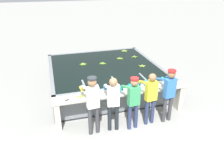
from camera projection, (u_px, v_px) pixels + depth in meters
ground_plane at (124, 121)px, 6.59m from camera, size 80.00×80.00×0.00m
wash_tank at (104, 77)px, 8.47m from camera, size 4.04×3.91×0.89m
work_ledge at (122, 99)px, 6.52m from camera, size 4.04×0.45×0.89m
worker_0 at (92, 100)px, 5.66m from camera, size 0.45×0.74×1.69m
worker_1 at (113, 100)px, 5.84m from camera, size 0.47×0.73×1.60m
worker_2 at (133, 99)px, 5.91m from camera, size 0.45×0.73×1.57m
worker_3 at (150, 94)px, 6.11m from camera, size 0.45×0.72×1.59m
worker_4 at (169, 91)px, 6.20m from camera, size 0.46×0.74×1.65m
banana_bunch_floating_0 at (103, 63)px, 8.47m from camera, size 0.27×0.27×0.08m
banana_bunch_floating_1 at (120, 58)px, 9.00m from camera, size 0.28×0.28×0.08m
banana_bunch_floating_2 at (134, 57)px, 9.18m from camera, size 0.28×0.28×0.08m
banana_bunch_floating_3 at (124, 51)px, 9.93m from camera, size 0.28×0.28×0.08m
banana_bunch_floating_4 at (83, 64)px, 8.40m from camera, size 0.28×0.27×0.08m
banana_bunch_floating_5 at (142, 66)px, 8.23m from camera, size 0.27×0.28×0.08m
banana_bunch_ledge_0 at (80, 96)px, 6.10m from camera, size 0.28×0.28×0.08m
banana_bunch_ledge_1 at (136, 88)px, 6.56m from camera, size 0.26×0.28×0.08m
knife_0 at (70, 100)px, 5.96m from camera, size 0.35×0.08×0.02m
knife_1 at (119, 93)px, 6.28m from camera, size 0.35×0.04×0.02m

